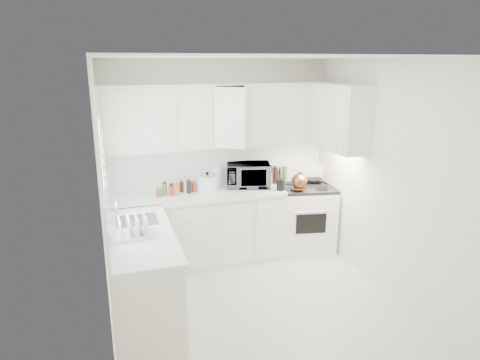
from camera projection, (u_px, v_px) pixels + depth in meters
name	position (u px, v px, depth m)	size (l,w,h in m)	color
floor	(260.00, 308.00, 4.58)	(3.20, 3.20, 0.00)	beige
ceiling	(264.00, 57.00, 3.89)	(3.20, 3.20, 0.00)	white
wall_back	(219.00, 159.00, 5.70)	(3.00, 3.00, 0.00)	silver
wall_front	(349.00, 263.00, 2.77)	(3.00, 3.00, 0.00)	silver
wall_left	(104.00, 209.00, 3.79)	(3.20, 3.20, 0.00)	silver
wall_right	(389.00, 181.00, 4.68)	(3.20, 3.20, 0.00)	silver
window_blinds	(103.00, 172.00, 4.05)	(0.06, 0.96, 1.06)	white
lower_cabinets_back	(197.00, 230.00, 5.54)	(2.22, 0.60, 0.90)	white
lower_cabinets_left	(142.00, 279.00, 4.29)	(0.60, 1.60, 0.90)	white
countertop_back	(196.00, 195.00, 5.40)	(2.24, 0.64, 0.05)	white
countertop_left	(140.00, 235.00, 4.16)	(0.64, 1.62, 0.05)	white
backsplash_back	(219.00, 165.00, 5.71)	(2.98, 0.02, 0.55)	white
backsplash_left	(105.00, 209.00, 4.00)	(0.02, 1.60, 0.55)	white
upper_cabinets_back	(222.00, 147.00, 5.50)	(3.00, 0.33, 0.80)	white
upper_cabinets_right	(338.00, 149.00, 5.33)	(0.33, 0.90, 0.80)	white
sink	(136.00, 210.00, 4.45)	(0.42, 0.38, 0.30)	gray
stove	(305.00, 209.00, 5.93)	(0.76, 0.62, 1.16)	white
tea_kettle	(300.00, 180.00, 5.60)	(0.26, 0.22, 0.24)	brown
frying_pan	(313.00, 179.00, 6.03)	(0.27, 0.45, 0.04)	black
microwave	(248.00, 172.00, 5.66)	(0.57, 0.31, 0.38)	gray
rice_cooker	(207.00, 182.00, 5.46)	(0.26, 0.26, 0.26)	white
paper_towel	(217.00, 178.00, 5.61)	(0.12, 0.12, 0.27)	white
utensil_crock	(281.00, 178.00, 5.49)	(0.11, 0.11, 0.33)	black
dish_rack	(132.00, 225.00, 4.05)	(0.40, 0.30, 0.22)	white
spice_left_0	(158.00, 189.00, 5.36)	(0.06, 0.06, 0.13)	#9B3D2A
spice_left_1	(165.00, 190.00, 5.30)	(0.06, 0.06, 0.13)	#2B8238
spice_left_2	(170.00, 188.00, 5.40)	(0.06, 0.06, 0.13)	#A53616
spice_left_3	(177.00, 189.00, 5.34)	(0.06, 0.06, 0.13)	#C2812D
spice_left_4	(182.00, 187.00, 5.45)	(0.06, 0.06, 0.13)	#572318
spice_left_5	(189.00, 188.00, 5.39)	(0.06, 0.06, 0.13)	black
spice_left_6	(193.00, 186.00, 5.49)	(0.06, 0.06, 0.13)	#9B3D2A
sauce_right_0	(263.00, 177.00, 5.81)	(0.06, 0.06, 0.19)	#A53616
sauce_right_1	(269.00, 178.00, 5.78)	(0.06, 0.06, 0.19)	#C2812D
sauce_right_2	(271.00, 176.00, 5.85)	(0.06, 0.06, 0.19)	#572318
sauce_right_3	(276.00, 177.00, 5.81)	(0.06, 0.06, 0.19)	black
sauce_right_4	(278.00, 175.00, 5.88)	(0.06, 0.06, 0.19)	#9B3D2A
sauce_right_5	(283.00, 176.00, 5.84)	(0.06, 0.06, 0.19)	#2B8238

